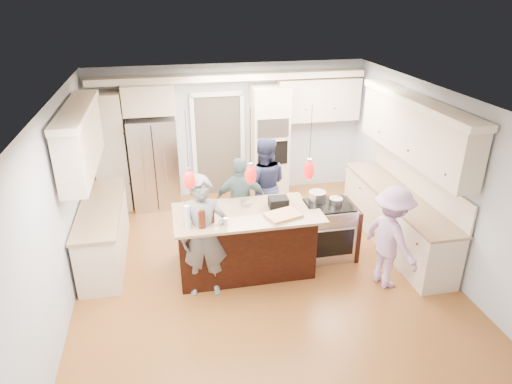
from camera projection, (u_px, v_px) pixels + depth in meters
ground_plane at (260, 267)px, 7.22m from camera, size 6.00×6.00×0.00m
room_shell at (261, 159)px, 6.46m from camera, size 5.54×6.04×2.72m
refrigerator at (155, 163)px, 8.91m from camera, size 0.90×0.70×1.80m
oven_column at (269, 143)px, 9.26m from camera, size 0.72×0.69×2.30m
back_upper_cabinets at (193, 121)px, 8.85m from camera, size 5.30×0.61×2.54m
right_counter_run at (402, 186)px, 7.50m from camera, size 0.64×3.10×2.51m
left_cabinets at (95, 199)px, 7.04m from camera, size 0.64×2.30×2.51m
kitchen_island at (244, 240)px, 7.03m from camera, size 2.10×1.46×1.12m
island_range at (329, 230)px, 7.37m from camera, size 0.82×0.71×0.92m
pendant_lights at (251, 175)px, 5.97m from camera, size 1.75×0.15×1.03m
person_bar_end at (204, 237)px, 6.28m from camera, size 0.69×0.48×1.80m
person_far_left at (264, 185)px, 8.01m from camera, size 0.97×0.83×1.74m
person_far_right at (241, 201)px, 7.63m from camera, size 0.94×0.49×1.54m
person_range_side at (391, 238)px, 6.51m from camera, size 0.81×1.12×1.56m
floor_rug at (406, 257)px, 7.47m from camera, size 0.68×0.95×0.01m
water_bottle at (187, 217)px, 5.99m from camera, size 0.08×0.08×0.33m
beer_bottle_a at (201, 220)px, 6.01m from camera, size 0.07×0.07×0.25m
beer_bottle_b at (203, 219)px, 6.01m from camera, size 0.08×0.08×0.27m
beer_bottle_c at (212, 214)px, 6.16m from camera, size 0.08×0.08×0.25m
drink_can at (226, 222)px, 6.11m from camera, size 0.08×0.08×0.11m
cutting_board at (283, 215)px, 6.37m from camera, size 0.55×0.47×0.04m
pot_large at (317, 196)px, 7.26m from camera, size 0.27×0.27×0.16m
pot_small at (336, 201)px, 7.17m from camera, size 0.21×0.21×0.11m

